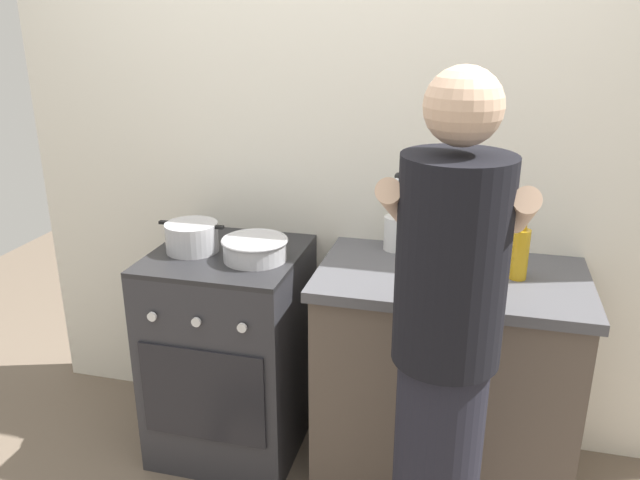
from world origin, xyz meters
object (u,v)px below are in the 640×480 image
pot (192,237)px  oil_bottle (520,253)px  mixing_bowl (255,248)px  stove_range (231,351)px  person (444,369)px  spice_bottle (462,272)px  utensil_crock (396,229)px

pot → oil_bottle: 1.27m
pot → mixing_bowl: pot is taller
stove_range → oil_bottle: size_ratio=3.75×
pot → person: person is taller
spice_bottle → person: 0.55m
stove_range → utensil_crock: 0.88m
stove_range → spice_bottle: bearing=-4.2°
pot → person: bearing=-29.8°
oil_bottle → person: person is taller
person → spice_bottle: bearing=87.8°
stove_range → mixing_bowl: bearing=-16.3°
spice_bottle → person: bearing=-92.2°
person → stove_range: bearing=146.0°
utensil_crock → spice_bottle: utensil_crock is taller
mixing_bowl → utensil_crock: size_ratio=0.82×
utensil_crock → person: (0.25, -0.82, -0.13)m
utensil_crock → pot: bearing=-164.5°
stove_range → mixing_bowl: size_ratio=3.42×
mixing_bowl → utensil_crock: (0.52, 0.25, 0.04)m
spice_bottle → oil_bottle: oil_bottle is taller
stove_range → utensil_crock: bearing=17.6°
pot → mixing_bowl: (0.28, -0.03, -0.01)m
stove_range → person: bearing=-34.0°
stove_range → pot: (-0.14, -0.01, 0.51)m
pot → person: 1.22m
mixing_bowl → oil_bottle: oil_bottle is taller
utensil_crock → spice_bottle: 0.39m
utensil_crock → oil_bottle: (0.47, -0.19, 0.01)m
oil_bottle → mixing_bowl: bearing=-176.5°
spice_bottle → oil_bottle: size_ratio=0.33×
utensil_crock → oil_bottle: utensil_crock is taller
spice_bottle → oil_bottle: (0.20, 0.09, 0.06)m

